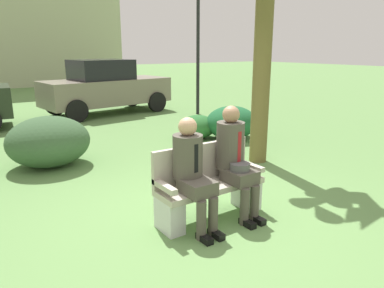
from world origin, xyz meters
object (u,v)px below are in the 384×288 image
Objects in this scene: park_bench at (208,186)px; parked_car_far at (106,87)px; shrub_near_bench at (197,127)px; shrub_mid_lawn at (231,122)px; seated_man_right at (235,156)px; shrub_far_lawn at (49,142)px; street_lamp at (198,38)px; seated_man_left at (192,168)px.

parked_car_far reaches higher than park_bench.
shrub_near_bench is (2.23, 3.39, -0.13)m from park_bench.
shrub_mid_lawn is 0.30× the size of parked_car_far.
park_bench is 4.10m from shrub_mid_lawn.
shrub_far_lawn is at bearing 112.93° from seated_man_right.
shrub_far_lawn is at bearing -151.48° from street_lamp.
street_lamp is at bearing 58.28° from seated_man_right.
shrub_near_bench is at bearing 144.34° from shrub_mid_lawn.
shrub_mid_lawn is at bearing 45.74° from park_bench.
park_bench is at bearing 20.66° from seated_man_left.
seated_man_right is 0.35× the size of street_lamp.
park_bench is 3.37m from shrub_far_lawn.
seated_man_right reaches higher than seated_man_left.
seated_man_right reaches higher than park_bench.
shrub_mid_lawn is at bearing -76.99° from parked_car_far.
shrub_far_lawn is 6.19m from street_lamp.
seated_man_right is 1.13× the size of shrub_mid_lawn.
shrub_near_bench is (2.55, 3.51, -0.45)m from seated_man_left.
seated_man_left is 0.95× the size of seated_man_right.
seated_man_right is at bearing -21.33° from park_bench.
shrub_near_bench is 3.81m from street_lamp.
park_bench is 7.51m from street_lamp.
seated_man_left is 0.91× the size of shrub_far_lawn.
street_lamp is at bearing 55.74° from park_bench.
shrub_far_lawn is 5.36m from parked_car_far.
street_lamp reaches higher than seated_man_right.
seated_man_right is 3.60m from shrub_far_lawn.
parked_car_far is (2.07, 7.83, 0.12)m from seated_man_left.
park_bench is 7.92m from parked_car_far.
park_bench is at bearing -71.06° from shrub_far_lawn.
seated_man_left is at bearing -104.83° from parked_car_far.
shrub_far_lawn is (-0.77, 3.30, -0.28)m from seated_man_left.
park_bench is 0.97× the size of shrub_far_lawn.
parked_car_far is (-0.47, 4.33, 0.57)m from shrub_near_bench.
seated_man_left is at bearing -179.88° from seated_man_right.
shrub_far_lawn is at bearing 176.37° from shrub_mid_lawn.
shrub_mid_lawn is at bearing 43.86° from seated_man_left.
park_bench is at bearing -102.82° from parked_car_far.
seated_man_left is at bearing -125.74° from street_lamp.
shrub_mid_lawn is 3.96m from shrub_far_lawn.
shrub_near_bench is at bearing 61.21° from seated_man_right.
shrub_mid_lawn is (3.18, 3.05, -0.34)m from seated_man_left.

